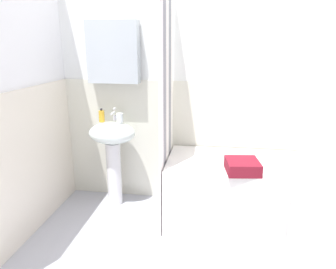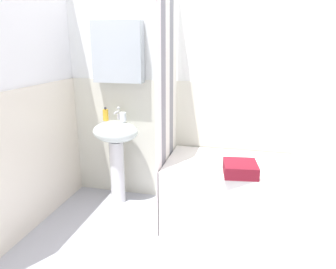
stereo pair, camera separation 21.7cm
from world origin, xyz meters
TOP-DOWN VIEW (x-y plane):
  - wall_back_tiled at (-0.06, 1.26)m, footprint 3.60×0.18m
  - wall_left_tiled at (-1.57, 0.34)m, footprint 0.07×1.81m
  - sink at (-1.01, 1.03)m, footprint 0.44×0.34m
  - faucet at (-1.01, 1.11)m, footprint 0.03×0.12m
  - soap_dispenser at (-1.12, 1.05)m, footprint 0.05×0.05m
  - toothbrush_cup at (-0.94, 1.06)m, footprint 0.06×0.06m
  - bathtub at (0.28, 0.88)m, footprint 1.46×0.69m
  - shower_curtain at (-0.47, 0.88)m, footprint 0.01×0.69m
  - conditioner_bottle at (0.91, 1.15)m, footprint 0.06×0.06m
  - shampoo_bottle at (0.81, 1.12)m, footprint 0.05×0.05m
  - towel_folded at (0.16, 0.64)m, footprint 0.28×0.29m

SIDE VIEW (x-z plane):
  - bathtub at x=0.28m, z-range 0.00..0.57m
  - sink at x=-1.01m, z-range 0.19..1.02m
  - towel_folded at x=0.16m, z-range 0.57..0.67m
  - shampoo_bottle at x=0.81m, z-range 0.57..0.75m
  - conditioner_bottle at x=0.91m, z-range 0.57..0.80m
  - toothbrush_cup at x=-0.94m, z-range 0.83..0.91m
  - soap_dispenser at x=-1.12m, z-range 0.82..0.95m
  - faucet at x=-1.01m, z-range 0.83..0.95m
  - shower_curtain at x=-0.47m, z-range 0.00..2.00m
  - wall_left_tiled at x=-1.57m, z-range -0.08..2.32m
  - wall_back_tiled at x=-0.06m, z-range -0.06..2.34m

